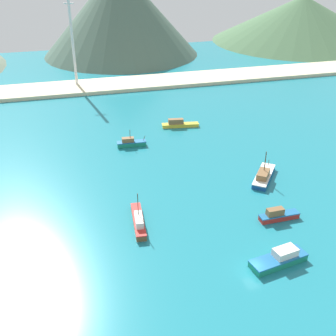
# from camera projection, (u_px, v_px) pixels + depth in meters

# --- Properties ---
(ground) EXTENTS (260.00, 280.00, 0.50)m
(ground) POSITION_uv_depth(u_px,v_px,m) (195.00, 182.00, 93.38)
(ground) COLOR teal
(fishing_boat_0) EXTENTS (7.97, 2.09, 2.53)m
(fishing_boat_0) POSITION_uv_depth(u_px,v_px,m) (278.00, 215.00, 80.07)
(fishing_boat_0) COLOR red
(fishing_boat_0) RESTS_ON ground
(fishing_boat_1) EXTENTS (9.21, 10.63, 6.96)m
(fishing_boat_1) POSITION_uv_depth(u_px,v_px,m) (264.00, 176.00, 93.55)
(fishing_boat_1) COLOR #14478C
(fishing_boat_1) RESTS_ON ground
(fishing_boat_2) EXTENTS (10.70, 3.58, 2.42)m
(fishing_boat_2) POSITION_uv_depth(u_px,v_px,m) (179.00, 124.00, 120.36)
(fishing_boat_2) COLOR gold
(fishing_boat_2) RESTS_ON ground
(fishing_boat_4) EXTENTS (2.87, 11.02, 7.03)m
(fishing_boat_4) POSITION_uv_depth(u_px,v_px,m) (139.00, 221.00, 78.38)
(fishing_boat_4) COLOR brown
(fishing_boat_4) RESTS_ON ground
(fishing_boat_6) EXTENTS (7.63, 2.54, 4.72)m
(fishing_boat_6) POSITION_uv_depth(u_px,v_px,m) (131.00, 143.00, 108.90)
(fishing_boat_6) COLOR #198466
(fishing_boat_6) RESTS_ON ground
(fishing_boat_7) EXTENTS (10.39, 4.85, 2.62)m
(fishing_boat_7) POSITION_uv_depth(u_px,v_px,m) (280.00, 259.00, 69.08)
(fishing_boat_7) COLOR #198466
(fishing_boat_7) RESTS_ON ground
(beach_strip) EXTENTS (247.00, 16.23, 1.20)m
(beach_strip) POSITION_uv_depth(u_px,v_px,m) (133.00, 83.00, 155.77)
(beach_strip) COLOR beige
(beach_strip) RESTS_ON ground
(hill_central) EXTENTS (71.43, 71.43, 38.70)m
(hill_central) POSITION_uv_depth(u_px,v_px,m) (120.00, 11.00, 190.20)
(hill_central) COLOR #4C6656
(hill_central) RESTS_ON ground
(hill_east) EXTENTS (91.57, 91.57, 22.84)m
(hill_east) POSITION_uv_depth(u_px,v_px,m) (301.00, 19.00, 219.44)
(hill_east) COLOR #476B47
(hill_east) RESTS_ON ground
(radio_tower) EXTENTS (3.51, 2.81, 35.08)m
(radio_tower) POSITION_uv_depth(u_px,v_px,m) (72.00, 37.00, 145.12)
(radio_tower) COLOR silver
(radio_tower) RESTS_ON ground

